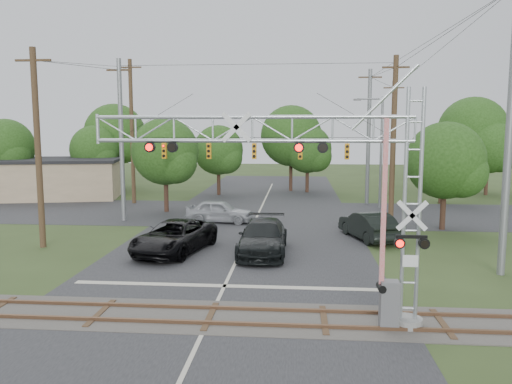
# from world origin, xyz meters

# --- Properties ---
(ground) EXTENTS (160.00, 160.00, 0.00)m
(ground) POSITION_xyz_m (0.00, 0.00, 0.00)
(ground) COLOR #31411E
(ground) RESTS_ON ground
(road_main) EXTENTS (14.00, 90.00, 0.02)m
(road_main) POSITION_xyz_m (0.00, 10.00, 0.01)
(road_main) COLOR #262628
(road_main) RESTS_ON ground
(road_cross) EXTENTS (90.00, 12.00, 0.02)m
(road_cross) POSITION_xyz_m (0.00, 24.00, 0.01)
(road_cross) COLOR #262628
(road_cross) RESTS_ON ground
(railroad_track) EXTENTS (90.00, 3.20, 0.17)m
(railroad_track) POSITION_xyz_m (0.00, 2.00, 0.03)
(railroad_track) COLOR #443F3B
(railroad_track) RESTS_ON ground
(crossing_gantry) EXTENTS (11.04, 1.01, 7.94)m
(crossing_gantry) POSITION_xyz_m (3.50, 1.63, 4.87)
(crossing_gantry) COLOR gray
(crossing_gantry) RESTS_ON ground
(traffic_signal_span) EXTENTS (19.34, 0.36, 11.50)m
(traffic_signal_span) POSITION_xyz_m (0.93, 20.00, 5.65)
(traffic_signal_span) COLOR gray
(traffic_signal_span) RESTS_ON ground
(pickup_black) EXTENTS (4.16, 6.63, 1.71)m
(pickup_black) POSITION_xyz_m (-3.55, 11.11, 0.85)
(pickup_black) COLOR black
(pickup_black) RESTS_ON ground
(car_dark) EXTENTS (2.50, 6.10, 1.77)m
(car_dark) POSITION_xyz_m (1.23, 11.26, 0.88)
(car_dark) COLOR black
(car_dark) RESTS_ON ground
(sedan_silver) EXTENTS (4.88, 2.29, 1.61)m
(sedan_silver) POSITION_xyz_m (-2.49, 19.94, 0.81)
(sedan_silver) COLOR #A1A4A8
(sedan_silver) RESTS_ON ground
(suv_dark) EXTENTS (3.31, 5.43, 1.69)m
(suv_dark) POSITION_xyz_m (7.32, 15.26, 0.85)
(suv_dark) COLOR black
(suv_dark) RESTS_ON ground
(commercial_building) EXTENTS (17.52, 11.49, 3.76)m
(commercial_building) POSITION_xyz_m (-22.29, 31.29, 1.89)
(commercial_building) COLOR #9D8769
(commercial_building) RESTS_ON ground
(streetlight) EXTENTS (2.47, 0.26, 9.26)m
(streetlight) POSITION_xyz_m (9.73, 27.40, 5.18)
(streetlight) COLOR gray
(streetlight) RESTS_ON ground
(utility_poles) EXTENTS (25.87, 27.88, 13.40)m
(utility_poles) POSITION_xyz_m (2.39, 22.48, 6.14)
(utility_poles) COLOR #483321
(utility_poles) RESTS_ON ground
(treeline) EXTENTS (52.52, 26.23, 9.90)m
(treeline) POSITION_xyz_m (1.33, 34.49, 5.33)
(treeline) COLOR #3C261B
(treeline) RESTS_ON ground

